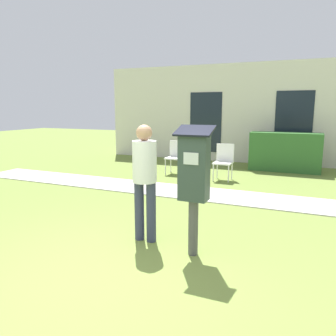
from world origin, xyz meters
name	(u,v)px	position (x,y,z in m)	size (l,w,h in m)	color
ground_plane	(102,283)	(0.00, 0.00, 0.00)	(40.00, 40.00, 0.00)	olive
sidewalk	(207,194)	(0.00, 3.82, 0.01)	(12.00, 1.10, 0.02)	beige
building_facade	(248,114)	(0.00, 8.33, 1.60)	(10.00, 0.26, 3.20)	silver
parking_meter	(194,174)	(0.64, 1.02, 1.02)	(0.44, 0.31, 1.59)	#4C4C4C
person_standing	(145,174)	(-0.10, 1.18, 0.93)	(0.32, 0.32, 1.58)	#333851
outdoor_chair_left	(176,154)	(-1.46, 5.66, 0.53)	(0.44, 0.44, 0.90)	white
outdoor_chair_middle	(224,159)	(-0.05, 5.38, 0.53)	(0.44, 0.44, 0.90)	white
hedge_row	(285,152)	(1.27, 7.21, 0.55)	(1.94, 0.60, 1.10)	#33662D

